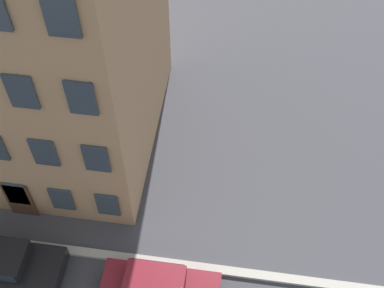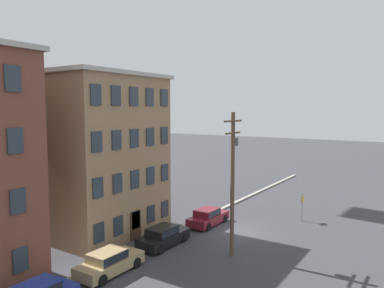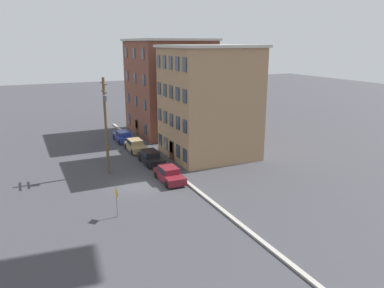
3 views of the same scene
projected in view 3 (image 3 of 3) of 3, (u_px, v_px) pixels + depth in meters
ground_plane at (138, 186)px, 35.20m from camera, size 200.00×200.00×0.00m
kerb_strip at (182, 178)px, 37.02m from camera, size 56.00×0.36×0.16m
apartment_corner at (169, 86)px, 55.08m from camera, size 12.48×10.68×13.58m
apartment_midblock at (209, 102)px, 43.23m from camera, size 9.79×9.88×12.81m
car_blue at (123, 136)px, 50.92m from camera, size 4.40×1.92×1.43m
car_tan at (135, 145)px, 46.41m from camera, size 4.40×1.92×1.43m
car_black at (151, 157)px, 41.62m from camera, size 4.40×1.92×1.43m
car_maroon at (169, 174)px, 36.25m from camera, size 4.40×1.92×1.43m
caution_sign at (116, 197)px, 28.51m from camera, size 0.97×0.08×2.50m
utility_pole at (106, 121)px, 37.23m from camera, size 2.40×0.44×9.80m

